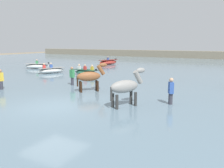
{
  "coord_description": "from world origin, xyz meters",
  "views": [
    {
      "loc": [
        7.4,
        -7.42,
        3.23
      ],
      "look_at": [
        0.86,
        3.99,
        0.85
      ],
      "focal_mm": 36.21,
      "sensor_mm": 36.0,
      "label": 1
    }
  ],
  "objects_px": {
    "boat_distant_east": "(86,72)",
    "person_wading_mid": "(1,81)",
    "horse_trailing_chestnut": "(90,77)",
    "boat_near_starboard": "(51,70)",
    "person_onlooker_left": "(171,94)",
    "person_onlooker_right": "(72,78)",
    "horse_lead_grey": "(126,87)",
    "boat_far_inshore": "(108,62)",
    "boat_near_port": "(37,66)"
  },
  "relations": [
    {
      "from": "boat_distant_east",
      "to": "person_wading_mid",
      "type": "distance_m",
      "value": 8.01
    },
    {
      "from": "horse_trailing_chestnut",
      "to": "boat_distant_east",
      "type": "distance_m",
      "value": 7.21
    },
    {
      "from": "boat_near_starboard",
      "to": "person_onlooker_left",
      "type": "relative_size",
      "value": 1.65
    },
    {
      "from": "person_onlooker_right",
      "to": "person_wading_mid",
      "type": "bearing_deg",
      "value": -129.99
    },
    {
      "from": "horse_lead_grey",
      "to": "person_onlooker_left",
      "type": "xyz_separation_m",
      "value": [
        1.69,
        1.4,
        -0.37
      ]
    },
    {
      "from": "horse_lead_grey",
      "to": "person_onlooker_left",
      "type": "relative_size",
      "value": 1.29
    },
    {
      "from": "boat_far_inshore",
      "to": "boat_distant_east",
      "type": "distance_m",
      "value": 10.78
    },
    {
      "from": "boat_near_starboard",
      "to": "person_wading_mid",
      "type": "bearing_deg",
      "value": -67.55
    },
    {
      "from": "horse_trailing_chestnut",
      "to": "person_wading_mid",
      "type": "bearing_deg",
      "value": -155.68
    },
    {
      "from": "boat_near_starboard",
      "to": "person_wading_mid",
      "type": "distance_m",
      "value": 8.07
    },
    {
      "from": "horse_lead_grey",
      "to": "boat_far_inshore",
      "type": "bearing_deg",
      "value": 122.98
    },
    {
      "from": "person_onlooker_left",
      "to": "boat_near_starboard",
      "type": "bearing_deg",
      "value": 157.08
    },
    {
      "from": "horse_trailing_chestnut",
      "to": "person_onlooker_left",
      "type": "xyz_separation_m",
      "value": [
        5.05,
        -0.53,
        -0.35
      ]
    },
    {
      "from": "person_wading_mid",
      "to": "boat_far_inshore",
      "type": "bearing_deg",
      "value": 99.2
    },
    {
      "from": "boat_far_inshore",
      "to": "person_onlooker_left",
      "type": "height_order",
      "value": "person_onlooker_left"
    },
    {
      "from": "horse_trailing_chestnut",
      "to": "horse_lead_grey",
      "type": "bearing_deg",
      "value": -29.87
    },
    {
      "from": "horse_lead_grey",
      "to": "horse_trailing_chestnut",
      "type": "bearing_deg",
      "value": 150.13
    },
    {
      "from": "boat_far_inshore",
      "to": "horse_trailing_chestnut",
      "type": "bearing_deg",
      "value": -62.74
    },
    {
      "from": "person_onlooker_left",
      "to": "person_wading_mid",
      "type": "bearing_deg",
      "value": -169.92
    },
    {
      "from": "person_onlooker_right",
      "to": "boat_distant_east",
      "type": "bearing_deg",
      "value": 115.49
    },
    {
      "from": "horse_trailing_chestnut",
      "to": "boat_near_starboard",
      "type": "xyz_separation_m",
      "value": [
        -8.27,
        5.11,
        -0.59
      ]
    },
    {
      "from": "boat_near_port",
      "to": "boat_near_starboard",
      "type": "relative_size",
      "value": 1.05
    },
    {
      "from": "boat_far_inshore",
      "to": "person_onlooker_left",
      "type": "xyz_separation_m",
      "value": [
        13.17,
        -16.29,
        0.2
      ]
    },
    {
      "from": "boat_near_starboard",
      "to": "horse_lead_grey",
      "type": "bearing_deg",
      "value": -31.18
    },
    {
      "from": "person_onlooker_left",
      "to": "person_onlooker_right",
      "type": "relative_size",
      "value": 1.0
    },
    {
      "from": "person_wading_mid",
      "to": "boat_near_starboard",
      "type": "bearing_deg",
      "value": 112.45
    },
    {
      "from": "boat_distant_east",
      "to": "boat_near_port",
      "type": "distance_m",
      "value": 8.31
    },
    {
      "from": "horse_trailing_chestnut",
      "to": "boat_near_port",
      "type": "bearing_deg",
      "value": 150.04
    },
    {
      "from": "horse_trailing_chestnut",
      "to": "person_onlooker_left",
      "type": "distance_m",
      "value": 5.09
    },
    {
      "from": "horse_lead_grey",
      "to": "boat_distant_east",
      "type": "distance_m",
      "value": 10.9
    },
    {
      "from": "boat_far_inshore",
      "to": "boat_distant_east",
      "type": "height_order",
      "value": "boat_far_inshore"
    },
    {
      "from": "boat_near_starboard",
      "to": "boat_near_port",
      "type": "bearing_deg",
      "value": 153.52
    },
    {
      "from": "boat_distant_east",
      "to": "boat_near_starboard",
      "type": "xyz_separation_m",
      "value": [
        -3.81,
        -0.52,
        0.0
      ]
    },
    {
      "from": "boat_far_inshore",
      "to": "boat_near_port",
      "type": "relative_size",
      "value": 1.07
    },
    {
      "from": "horse_lead_grey",
      "to": "person_wading_mid",
      "type": "distance_m",
      "value": 8.57
    },
    {
      "from": "horse_lead_grey",
      "to": "person_onlooker_left",
      "type": "distance_m",
      "value": 2.23
    },
    {
      "from": "horse_lead_grey",
      "to": "boat_near_starboard",
      "type": "bearing_deg",
      "value": 148.82
    },
    {
      "from": "boat_distant_east",
      "to": "boat_near_starboard",
      "type": "distance_m",
      "value": 3.84
    },
    {
      "from": "boat_far_inshore",
      "to": "person_wading_mid",
      "type": "distance_m",
      "value": 18.35
    },
    {
      "from": "boat_near_port",
      "to": "person_onlooker_left",
      "type": "xyz_separation_m",
      "value": [
        17.66,
        -7.79,
        0.22
      ]
    },
    {
      "from": "boat_near_port",
      "to": "person_onlooker_left",
      "type": "relative_size",
      "value": 1.74
    },
    {
      "from": "horse_trailing_chestnut",
      "to": "boat_distant_east",
      "type": "relative_size",
      "value": 0.8
    },
    {
      "from": "boat_far_inshore",
      "to": "person_wading_mid",
      "type": "relative_size",
      "value": 1.86
    },
    {
      "from": "horse_trailing_chestnut",
      "to": "person_onlooker_right",
      "type": "xyz_separation_m",
      "value": [
        -2.3,
        1.1,
        -0.35
      ]
    },
    {
      "from": "horse_lead_grey",
      "to": "person_onlooker_right",
      "type": "relative_size",
      "value": 1.29
    },
    {
      "from": "boat_near_starboard",
      "to": "person_wading_mid",
      "type": "relative_size",
      "value": 1.65
    },
    {
      "from": "boat_far_inshore",
      "to": "person_wading_mid",
      "type": "height_order",
      "value": "person_wading_mid"
    },
    {
      "from": "boat_near_starboard",
      "to": "person_onlooker_left",
      "type": "xyz_separation_m",
      "value": [
        13.32,
        -5.63,
        0.24
      ]
    },
    {
      "from": "boat_near_port",
      "to": "person_wading_mid",
      "type": "relative_size",
      "value": 1.74
    },
    {
      "from": "boat_near_port",
      "to": "boat_near_starboard",
      "type": "height_order",
      "value": "boat_near_port"
    }
  ]
}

